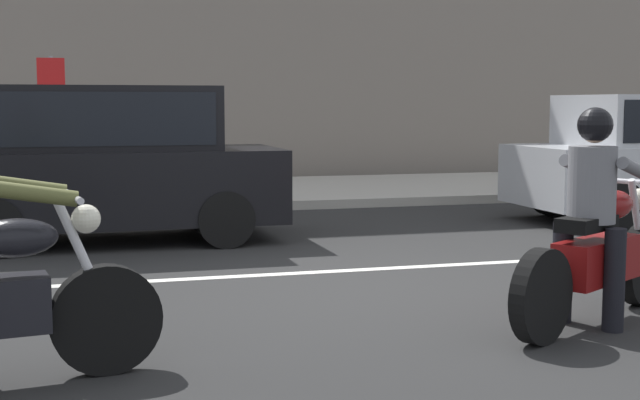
{
  "coord_description": "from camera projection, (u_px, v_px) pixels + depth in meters",
  "views": [
    {
      "loc": [
        -2.69,
        -7.14,
        1.6
      ],
      "look_at": [
        -0.88,
        -0.78,
        0.88
      ],
      "focal_mm": 49.95,
      "sensor_mm": 36.0,
      "label": 1
    }
  ],
  "objects": [
    {
      "name": "parked_hatchback_black",
      "position": [
        109.0,
        162.0,
        10.24
      ],
      "size": [
        3.94,
        1.76,
        1.8
      ],
      "color": "black",
      "rests_on": "ground_plane"
    },
    {
      "name": "sidewalk_slab",
      "position": [
        230.0,
        193.0,
        15.38
      ],
      "size": [
        40.0,
        4.4,
        0.14
      ],
      "primitive_type": "cube",
      "color": "#A8A399",
      "rests_on": "ground_plane"
    },
    {
      "name": "lane_marking_stripe",
      "position": [
        357.0,
        270.0,
        8.59
      ],
      "size": [
        18.0,
        0.14,
        0.01
      ],
      "primitive_type": "cube",
      "color": "silver",
      "rests_on": "ground_plane"
    },
    {
      "name": "street_sign_post",
      "position": [
        52.0,
        109.0,
        14.6
      ],
      "size": [
        0.44,
        0.08,
        2.24
      ],
      "color": "gray",
      "rests_on": "sidewalk_slab"
    },
    {
      "name": "motorcycle_with_rider_gray",
      "position": [
        597.0,
        236.0,
        6.46
      ],
      "size": [
        1.99,
        1.26,
        1.58
      ],
      "color": "black",
      "rests_on": "ground_plane"
    },
    {
      "name": "ground_plane",
      "position": [
        393.0,
        289.0,
        7.74
      ],
      "size": [
        80.0,
        80.0,
        0.0
      ],
      "primitive_type": "plane",
      "color": "#242424"
    }
  ]
}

